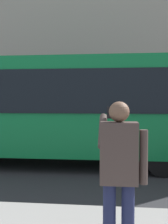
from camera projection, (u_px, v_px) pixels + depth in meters
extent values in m
plane|color=#2B2B2D|center=(99.00, 165.00, 7.91)|extent=(60.00, 60.00, 0.00)
cube|color=#A89E8E|center=(106.00, 23.00, 14.43)|extent=(28.00, 0.80, 12.00)
cube|color=#0F7238|center=(54.00, 106.00, 8.00)|extent=(9.00, 2.50, 2.60)
cube|color=black|center=(43.00, 91.00, 6.73)|extent=(7.60, 0.06, 1.10)
cylinder|color=black|center=(152.00, 143.00, 8.82)|extent=(1.00, 0.28, 1.00)
cylinder|color=black|center=(164.00, 156.00, 6.64)|extent=(1.00, 0.28, 1.00)
cylinder|color=#1E2347|center=(128.00, 221.00, 2.92)|extent=(0.14, 0.14, 0.82)
cylinder|color=#1E2347|center=(109.00, 220.00, 2.94)|extent=(0.14, 0.14, 0.82)
cube|color=#473833|center=(119.00, 153.00, 2.90)|extent=(0.40, 0.24, 0.66)
sphere|color=brown|center=(119.00, 112.00, 2.88)|extent=(0.22, 0.22, 0.22)
cylinder|color=#473833|center=(144.00, 157.00, 2.88)|extent=(0.09, 0.09, 0.58)
cylinder|color=#473833|center=(103.00, 131.00, 3.07)|extent=(0.09, 0.48, 0.37)
cube|color=black|center=(110.00, 112.00, 3.19)|extent=(0.07, 0.01, 0.14)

